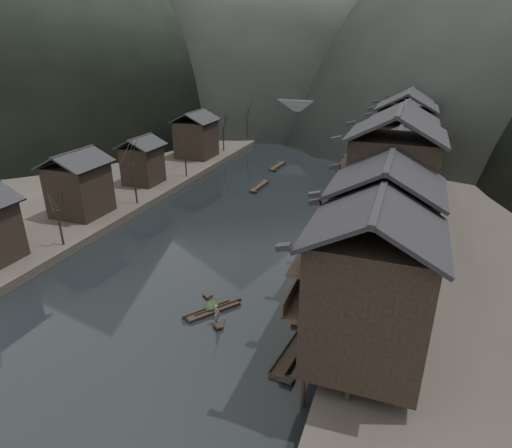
% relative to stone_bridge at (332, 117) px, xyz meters
% --- Properties ---
extents(water, '(300.00, 300.00, 0.00)m').
position_rel_stone_bridge_xyz_m(water, '(0.00, -72.00, -5.11)').
color(water, black).
rests_on(water, ground).
extents(left_bank, '(40.00, 200.00, 1.20)m').
position_rel_stone_bridge_xyz_m(left_bank, '(-35.00, -32.00, -4.51)').
color(left_bank, '#2D2823').
rests_on(left_bank, ground).
extents(stilt_houses, '(9.00, 67.60, 16.85)m').
position_rel_stone_bridge_xyz_m(stilt_houses, '(17.29, -53.11, 4.10)').
color(stilt_houses, black).
rests_on(stilt_houses, ground).
extents(left_houses, '(8.10, 53.20, 8.73)m').
position_rel_stone_bridge_xyz_m(left_houses, '(-20.50, -51.88, 0.55)').
color(left_houses, black).
rests_on(left_houses, left_bank).
extents(bare_trees, '(3.95, 71.54, 7.91)m').
position_rel_stone_bridge_xyz_m(bare_trees, '(-17.00, -42.91, 1.31)').
color(bare_trees, black).
rests_on(bare_trees, left_bank).
extents(moored_sampans, '(2.82, 47.92, 0.47)m').
position_rel_stone_bridge_xyz_m(moored_sampans, '(12.27, -57.15, -4.91)').
color(moored_sampans, black).
rests_on(moored_sampans, water).
extents(midriver_boats, '(2.40, 18.95, 0.45)m').
position_rel_stone_bridge_xyz_m(midriver_boats, '(-4.05, -34.83, -4.91)').
color(midriver_boats, black).
rests_on(midriver_boats, water).
extents(stone_bridge, '(40.00, 6.00, 9.00)m').
position_rel_stone_bridge_xyz_m(stone_bridge, '(0.00, 0.00, 0.00)').
color(stone_bridge, '#4C4C4F').
rests_on(stone_bridge, ground).
extents(hero_sampan, '(3.93, 4.90, 0.44)m').
position_rel_stone_bridge_xyz_m(hero_sampan, '(4.23, -74.90, -4.91)').
color(hero_sampan, black).
rests_on(hero_sampan, water).
extents(cargo_heap, '(1.19, 1.56, 0.71)m').
position_rel_stone_bridge_xyz_m(cargo_heap, '(4.08, -74.70, -4.31)').
color(cargo_heap, black).
rests_on(cargo_heap, hero_sampan).
extents(boatman, '(0.74, 0.71, 1.70)m').
position_rel_stone_bridge_xyz_m(boatman, '(5.35, -76.42, -3.82)').
color(boatman, '#545457').
rests_on(boatman, hero_sampan).
extents(bamboo_pole, '(0.65, 1.85, 3.48)m').
position_rel_stone_bridge_xyz_m(bamboo_pole, '(5.55, -76.42, -1.23)').
color(bamboo_pole, '#8C7A51').
rests_on(bamboo_pole, boatman).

